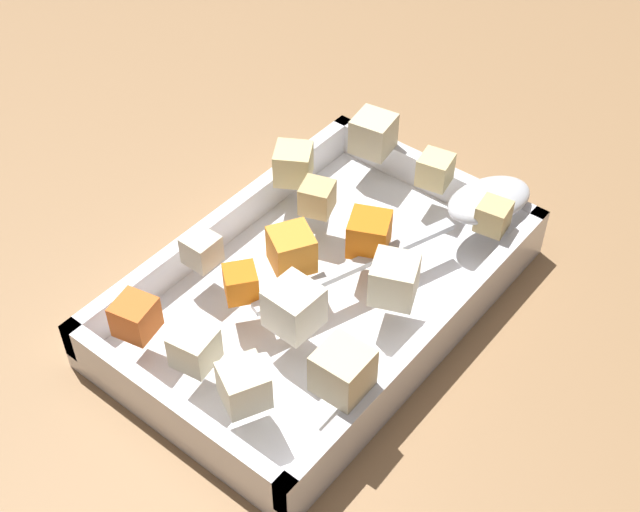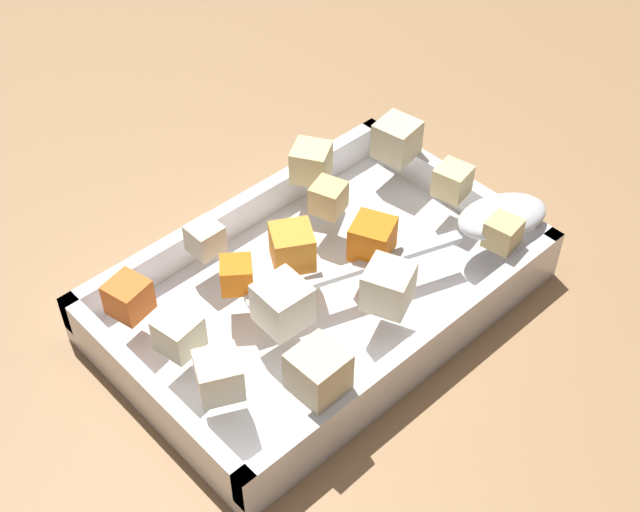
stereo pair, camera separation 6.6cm
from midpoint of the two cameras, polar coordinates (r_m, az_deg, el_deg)
name	(u,v)px [view 1 (the left image)]	position (r m, az deg, el deg)	size (l,w,h in m)	color
ground_plane	(320,294)	(0.71, -2.67, -2.59)	(4.00, 4.00, 0.00)	#936D47
baking_dish	(320,294)	(0.69, -2.74, -2.59)	(0.33, 0.21, 0.05)	silver
carrot_chunk_back_center	(292,250)	(0.66, -4.71, 0.27)	(0.03, 0.03, 0.03)	orange
carrot_chunk_corner_ne	(135,317)	(0.64, -14.76, -3.96)	(0.03, 0.03, 0.03)	orange
carrot_chunk_near_left	(241,283)	(0.65, -8.07, -1.89)	(0.02, 0.02, 0.02)	orange
carrot_chunk_heap_side	(369,234)	(0.67, 0.38, 1.29)	(0.03, 0.03, 0.03)	orange
potato_chunk_corner_nw	(244,385)	(0.58, -8.22, -8.43)	(0.03, 0.03, 0.03)	beige
potato_chunk_mid_left	(317,197)	(0.71, -2.87, 3.67)	(0.02, 0.02, 0.02)	tan
potato_chunk_heap_top	(397,276)	(0.64, 2.06, -1.48)	(0.03, 0.03, 0.03)	beige
potato_chunk_under_handle	(435,170)	(0.74, 4.89, 5.44)	(0.03, 0.03, 0.03)	#E0CC89
potato_chunk_corner_se	(293,164)	(0.74, -4.31, 5.82)	(0.03, 0.03, 0.03)	#E0CC89
potato_chunk_rim_edge	(190,345)	(0.61, -11.47, -5.80)	(0.03, 0.03, 0.03)	beige
potato_chunk_far_right	(373,134)	(0.77, 0.98, 7.78)	(0.03, 0.03, 0.03)	beige
potato_chunk_center	(343,371)	(0.58, -1.81, -7.57)	(0.03, 0.03, 0.03)	beige
potato_chunk_corner_sw	(493,216)	(0.70, 8.47, 2.42)	(0.02, 0.02, 0.02)	tan
parsnip_chunk_mid_right	(294,307)	(0.62, -4.75, -3.47)	(0.03, 0.03, 0.03)	silver
parsnip_chunk_near_right	(201,250)	(0.67, -10.44, 0.27)	(0.02, 0.02, 0.02)	beige
serving_spoon	(475,207)	(0.71, 7.36, 3.05)	(0.25, 0.11, 0.02)	silver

